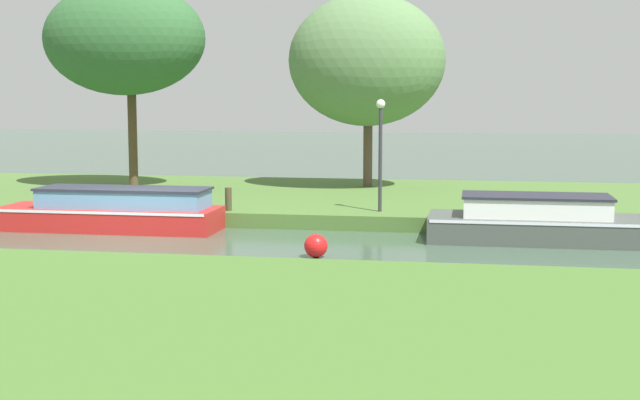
# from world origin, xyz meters

# --- Properties ---
(ground_plane) EXTENTS (120.00, 120.00, 0.00)m
(ground_plane) POSITION_xyz_m (0.00, 0.00, 0.00)
(ground_plane) COLOR #3E5645
(riverbank_far) EXTENTS (72.00, 10.00, 0.40)m
(riverbank_far) POSITION_xyz_m (0.00, 7.00, 0.20)
(riverbank_far) COLOR #496E30
(riverbank_far) RESTS_ON ground_plane
(red_barge) EXTENTS (5.79, 1.76, 1.12)m
(red_barge) POSITION_xyz_m (-1.13, 1.20, 0.49)
(red_barge) COLOR red
(red_barge) RESTS_ON ground_plane
(slate_narrowboat) EXTENTS (5.75, 1.95, 1.13)m
(slate_narrowboat) POSITION_xyz_m (9.90, 1.20, 0.48)
(slate_narrowboat) COLOR #49504A
(slate_narrowboat) RESTS_ON ground_plane
(willow_tree_left) EXTENTS (5.49, 3.85, 6.81)m
(willow_tree_left) POSITION_xyz_m (-3.36, 7.66, 5.33)
(willow_tree_left) COLOR #4F3B27
(willow_tree_left) RESTS_ON riverbank_far
(willow_tree_centre) EXTENTS (5.19, 3.97, 6.41)m
(willow_tree_centre) POSITION_xyz_m (4.58, 8.83, 4.63)
(willow_tree_centre) COLOR brown
(willow_tree_centre) RESTS_ON riverbank_far
(lamp_post) EXTENTS (0.24, 0.24, 3.00)m
(lamp_post) POSITION_xyz_m (5.66, 3.02, 2.28)
(lamp_post) COLOR #333338
(lamp_post) RESTS_ON riverbank_far
(mooring_post_near) EXTENTS (0.18, 0.18, 0.63)m
(mooring_post_near) POSITION_xyz_m (1.60, 2.50, 0.71)
(mooring_post_near) COLOR #443D25
(mooring_post_near) RESTS_ON riverbank_far
(channel_buoy) EXTENTS (0.52, 0.52, 0.52)m
(channel_buoy) POSITION_xyz_m (4.77, -1.78, 0.26)
(channel_buoy) COLOR red
(channel_buoy) RESTS_ON ground_plane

